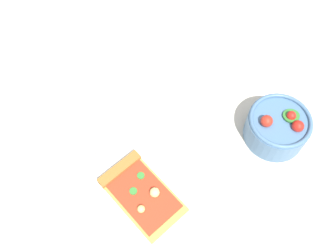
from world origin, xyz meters
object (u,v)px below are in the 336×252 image
plate (156,186)px  pizza_slice_main (139,191)px  salad_bowl (277,127)px  soda_glass (76,69)px

plate → pizza_slice_main: (-0.03, 0.02, 0.01)m
plate → salad_bowl: bearing=-30.7°
salad_bowl → soda_glass: size_ratio=1.04×
plate → soda_glass: soda_glass is taller
pizza_slice_main → soda_glass: size_ratio=1.44×
pizza_slice_main → salad_bowl: bearing=-30.9°
soda_glass → plate: bearing=-110.7°
salad_bowl → pizza_slice_main: bearing=149.1°
salad_bowl → soda_glass: 0.44m
plate → soda_glass: 0.30m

